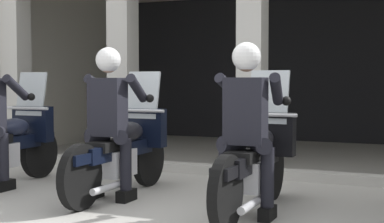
{
  "coord_description": "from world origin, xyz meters",
  "views": [
    {
      "loc": [
        2.36,
        -4.98,
        1.24
      ],
      "look_at": [
        0.0,
        0.46,
        0.92
      ],
      "focal_mm": 53.41,
      "sensor_mm": 36.0,
      "label": 1
    }
  ],
  "objects_px": {
    "motorcycle_center_left": "(124,149)",
    "motorcycle_center_right": "(256,159)",
    "police_officer_center_right": "(247,114)",
    "motorcycle_far_left": "(8,143)",
    "police_officer_center_left": "(109,110)"
  },
  "relations": [
    {
      "from": "police_officer_center_left",
      "to": "motorcycle_center_right",
      "type": "height_order",
      "value": "police_officer_center_left"
    },
    {
      "from": "motorcycle_far_left",
      "to": "police_officer_center_right",
      "type": "relative_size",
      "value": 1.29
    },
    {
      "from": "police_officer_center_right",
      "to": "motorcycle_far_left",
      "type": "bearing_deg",
      "value": 153.8
    },
    {
      "from": "police_officer_center_left",
      "to": "motorcycle_center_left",
      "type": "bearing_deg",
      "value": 72.26
    },
    {
      "from": "motorcycle_far_left",
      "to": "police_officer_center_right",
      "type": "distance_m",
      "value": 3.15
    },
    {
      "from": "police_officer_center_left",
      "to": "police_officer_center_right",
      "type": "distance_m",
      "value": 1.56
    },
    {
      "from": "motorcycle_far_left",
      "to": "police_officer_center_right",
      "type": "xyz_separation_m",
      "value": [
        3.1,
        -0.41,
        0.44
      ]
    },
    {
      "from": "motorcycle_center_left",
      "to": "motorcycle_center_right",
      "type": "bearing_deg",
      "value": -24.17
    },
    {
      "from": "motorcycle_center_right",
      "to": "police_officer_center_right",
      "type": "bearing_deg",
      "value": -108.94
    },
    {
      "from": "police_officer_center_right",
      "to": "motorcycle_center_right",
      "type": "bearing_deg",
      "value": 71.06
    },
    {
      "from": "motorcycle_center_right",
      "to": "motorcycle_far_left",
      "type": "bearing_deg",
      "value": 159.0
    },
    {
      "from": "motorcycle_center_left",
      "to": "police_officer_center_left",
      "type": "distance_m",
      "value": 0.52
    },
    {
      "from": "motorcycle_center_left",
      "to": "police_officer_center_right",
      "type": "height_order",
      "value": "police_officer_center_right"
    },
    {
      "from": "motorcycle_far_left",
      "to": "motorcycle_center_left",
      "type": "distance_m",
      "value": 1.55
    },
    {
      "from": "motorcycle_far_left",
      "to": "police_officer_center_left",
      "type": "height_order",
      "value": "police_officer_center_left"
    }
  ]
}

